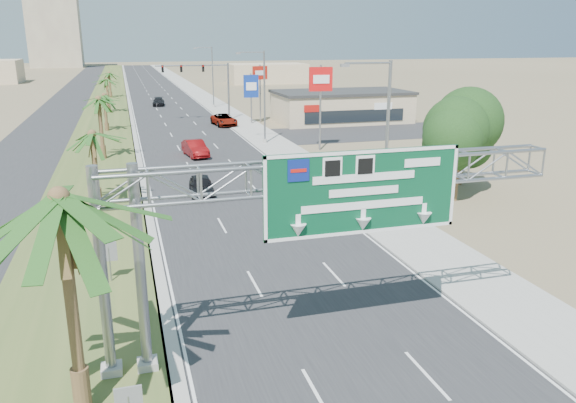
{
  "coord_description": "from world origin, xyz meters",
  "views": [
    {
      "loc": [
        -7.32,
        -7.88,
        11.13
      ],
      "look_at": [
        -0.61,
        15.11,
        4.2
      ],
      "focal_mm": 35.0,
      "sensor_mm": 36.0,
      "label": 1
    }
  ],
  "objects_px": {
    "sign_gantry": "(317,191)",
    "pole_sign_blue": "(251,88)",
    "palm_near": "(59,199)",
    "car_far": "(158,102)",
    "pole_sign_red_near": "(321,84)",
    "car_mid_lane": "(195,149)",
    "car_left_lane": "(202,186)",
    "pole_sign_red_far": "(260,77)",
    "store_building": "(341,107)",
    "signal_mast": "(214,86)",
    "car_right_lane": "(224,120)"
  },
  "relations": [
    {
      "from": "car_left_lane",
      "to": "pole_sign_red_near",
      "type": "height_order",
      "value": "pole_sign_red_near"
    },
    {
      "from": "pole_sign_blue",
      "to": "sign_gantry",
      "type": "bearing_deg",
      "value": -100.37
    },
    {
      "from": "pole_sign_blue",
      "to": "pole_sign_red_near",
      "type": "bearing_deg",
      "value": -82.78
    },
    {
      "from": "car_left_lane",
      "to": "car_far",
      "type": "xyz_separation_m",
      "value": [
        0.85,
        60.64,
        -0.05
      ]
    },
    {
      "from": "car_right_lane",
      "to": "sign_gantry",
      "type": "bearing_deg",
      "value": -102.44
    },
    {
      "from": "pole_sign_blue",
      "to": "pole_sign_red_far",
      "type": "bearing_deg",
      "value": 35.88
    },
    {
      "from": "pole_sign_red_near",
      "to": "palm_near",
      "type": "bearing_deg",
      "value": -118.77
    },
    {
      "from": "car_right_lane",
      "to": "pole_sign_red_far",
      "type": "distance_m",
      "value": 7.91
    },
    {
      "from": "sign_gantry",
      "to": "pole_sign_red_near",
      "type": "bearing_deg",
      "value": 70.36
    },
    {
      "from": "palm_near",
      "to": "store_building",
      "type": "distance_m",
      "value": 66.04
    },
    {
      "from": "car_right_lane",
      "to": "pole_sign_red_near",
      "type": "xyz_separation_m",
      "value": [
        6.57,
        -19.94,
        6.03
      ]
    },
    {
      "from": "palm_near",
      "to": "car_mid_lane",
      "type": "bearing_deg",
      "value": 77.9
    },
    {
      "from": "sign_gantry",
      "to": "car_mid_lane",
      "type": "bearing_deg",
      "value": 89.63
    },
    {
      "from": "pole_sign_red_near",
      "to": "pole_sign_red_far",
      "type": "relative_size",
      "value": 1.1
    },
    {
      "from": "palm_near",
      "to": "pole_sign_blue",
      "type": "xyz_separation_m",
      "value": [
        18.65,
        59.39,
        -2.07
      ]
    },
    {
      "from": "store_building",
      "to": "pole_sign_red_far",
      "type": "distance_m",
      "value": 12.05
    },
    {
      "from": "sign_gantry",
      "to": "car_far",
      "type": "relative_size",
      "value": 3.57
    },
    {
      "from": "car_far",
      "to": "sign_gantry",
      "type": "bearing_deg",
      "value": -83.72
    },
    {
      "from": "sign_gantry",
      "to": "pole_sign_blue",
      "type": "distance_m",
      "value": 58.43
    },
    {
      "from": "pole_sign_blue",
      "to": "palm_near",
      "type": "bearing_deg",
      "value": -107.44
    },
    {
      "from": "palm_near",
      "to": "car_left_lane",
      "type": "relative_size",
      "value": 1.95
    },
    {
      "from": "store_building",
      "to": "pole_sign_red_near",
      "type": "relative_size",
      "value": 2.07
    },
    {
      "from": "signal_mast",
      "to": "car_right_lane",
      "type": "height_order",
      "value": "signal_mast"
    },
    {
      "from": "car_far",
      "to": "car_mid_lane",
      "type": "bearing_deg",
      "value": -83.25
    },
    {
      "from": "pole_sign_blue",
      "to": "car_mid_lane",
      "type": "bearing_deg",
      "value": -116.81
    },
    {
      "from": "sign_gantry",
      "to": "pole_sign_red_far",
      "type": "xyz_separation_m",
      "value": [
        12.04,
        58.57,
        0.12
      ]
    },
    {
      "from": "sign_gantry",
      "to": "car_far",
      "type": "bearing_deg",
      "value": 90.21
    },
    {
      "from": "palm_near",
      "to": "car_right_lane",
      "type": "xyz_separation_m",
      "value": [
        14.7,
        58.67,
        -6.15
      ]
    },
    {
      "from": "car_far",
      "to": "pole_sign_blue",
      "type": "bearing_deg",
      "value": -61.08
    },
    {
      "from": "sign_gantry",
      "to": "car_left_lane",
      "type": "height_order",
      "value": "sign_gantry"
    },
    {
      "from": "car_far",
      "to": "car_right_lane",
      "type": "bearing_deg",
      "value": -69.34
    },
    {
      "from": "sign_gantry",
      "to": "car_right_lane",
      "type": "bearing_deg",
      "value": 83.4
    },
    {
      "from": "palm_near",
      "to": "pole_sign_red_far",
      "type": "xyz_separation_m",
      "value": [
        20.18,
        60.49,
        -0.75
      ]
    },
    {
      "from": "store_building",
      "to": "pole_sign_red_far",
      "type": "height_order",
      "value": "pole_sign_red_far"
    },
    {
      "from": "car_right_lane",
      "to": "pole_sign_blue",
      "type": "relative_size",
      "value": 0.82
    },
    {
      "from": "signal_mast",
      "to": "car_right_lane",
      "type": "xyz_separation_m",
      "value": [
        0.33,
        -5.3,
        -4.07
      ]
    },
    {
      "from": "palm_near",
      "to": "sign_gantry",
      "type": "bearing_deg",
      "value": 13.32
    },
    {
      "from": "car_mid_lane",
      "to": "pole_sign_red_far",
      "type": "height_order",
      "value": "pole_sign_red_far"
    },
    {
      "from": "palm_near",
      "to": "car_far",
      "type": "bearing_deg",
      "value": 84.74
    },
    {
      "from": "car_mid_lane",
      "to": "pole_sign_red_near",
      "type": "height_order",
      "value": "pole_sign_red_near"
    },
    {
      "from": "car_mid_lane",
      "to": "car_far",
      "type": "relative_size",
      "value": 1.03
    },
    {
      "from": "pole_sign_blue",
      "to": "pole_sign_red_far",
      "type": "height_order",
      "value": "pole_sign_red_far"
    },
    {
      "from": "car_right_lane",
      "to": "store_building",
      "type": "bearing_deg",
      "value": -8.18
    },
    {
      "from": "palm_near",
      "to": "car_right_lane",
      "type": "distance_m",
      "value": 60.8
    },
    {
      "from": "sign_gantry",
      "to": "signal_mast",
      "type": "distance_m",
      "value": 62.37
    },
    {
      "from": "car_right_lane",
      "to": "car_far",
      "type": "distance_m",
      "value": 27.28
    },
    {
      "from": "sign_gantry",
      "to": "car_left_lane",
      "type": "xyz_separation_m",
      "value": [
        -1.15,
        22.5,
        -5.33
      ]
    },
    {
      "from": "palm_near",
      "to": "car_left_lane",
      "type": "bearing_deg",
      "value": 74.05
    },
    {
      "from": "pole_sign_red_near",
      "to": "pole_sign_blue",
      "type": "xyz_separation_m",
      "value": [
        -2.62,
        20.66,
        -1.94
      ]
    },
    {
      "from": "signal_mast",
      "to": "car_left_lane",
      "type": "bearing_deg",
      "value": -100.59
    }
  ]
}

